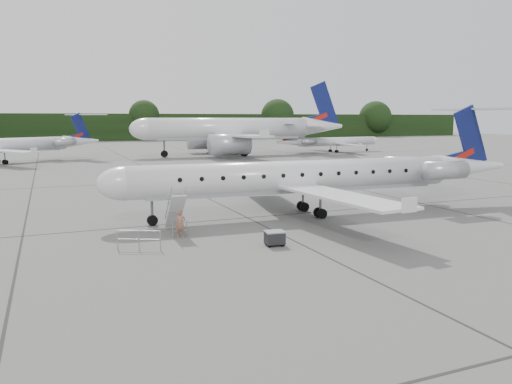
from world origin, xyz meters
name	(u,v)px	position (x,y,z in m)	size (l,w,h in m)	color
ground	(374,231)	(0.00, 0.00, 0.00)	(320.00, 320.00, 0.00)	slate
treeline	(111,127)	(0.00, 130.00, 4.00)	(260.00, 4.00, 8.00)	black
main_regional_jet	(298,161)	(-2.03, 6.00, 3.78)	(29.46, 21.21, 7.56)	silver
airstair	(175,213)	(-11.03, 4.08, 1.18)	(0.85, 2.53, 2.37)	silver
passenger	(180,224)	(-11.10, 2.67, 0.80)	(0.58, 0.38, 1.59)	#875A49
safety_railing	(139,240)	(-13.69, 0.95, 0.50)	(2.20, 0.08, 1.00)	gray
baggage_cart	(275,238)	(-6.96, -0.92, 0.42)	(0.97, 0.79, 0.84)	black
bg_narrowbody	(229,118)	(12.43, 60.21, 6.69)	(37.25, 26.82, 13.37)	silver
bg_regional_right	(337,137)	(35.03, 60.61, 2.92)	(22.29, 16.05, 5.85)	silver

